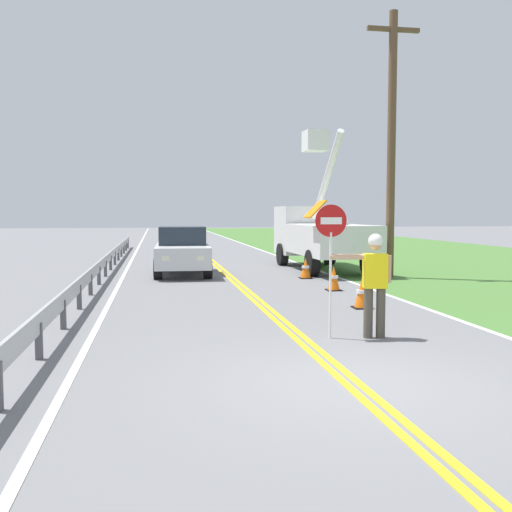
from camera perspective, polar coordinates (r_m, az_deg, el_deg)
ground_plane at (r=7.68m, az=9.44°, el=-12.31°), size 160.00×160.00×0.00m
grass_verge_right at (r=30.46m, az=17.70°, el=-0.03°), size 16.00×110.00×0.01m
centerline_yellow_left at (r=27.13m, az=-4.77°, el=-0.35°), size 0.11×110.00×0.01m
centerline_yellow_right at (r=27.15m, az=-4.40°, el=-0.34°), size 0.11×110.00×0.01m
edge_line_right at (r=27.70m, az=2.85°, el=-0.24°), size 0.12×110.00×0.01m
edge_line_left at (r=27.06m, az=-12.20°, el=-0.44°), size 0.12×110.00×0.01m
flagger_worker at (r=10.25m, az=11.61°, el=-2.19°), size 1.08×0.30×1.83m
stop_sign_paddle at (r=10.05m, az=7.40°, el=1.52°), size 0.56×0.04×2.33m
utility_bucket_truck at (r=22.64m, az=6.22°, el=2.29°), size 2.67×6.86×5.42m
oncoming_sedan_nearest at (r=20.54m, az=-7.28°, el=0.47°), size 2.03×4.16×1.70m
utility_pole_near at (r=20.11m, az=13.24°, el=11.03°), size 1.80×0.28×8.81m
traffic_cone_lead at (r=13.47m, az=10.41°, el=-3.68°), size 0.40×0.40×0.70m
traffic_cone_mid at (r=16.40m, az=7.69°, el=-2.24°), size 0.40×0.40×0.70m
traffic_cone_tail at (r=19.32m, az=4.92°, el=-1.23°), size 0.40×0.40×0.70m
guardrail_left_shoulder at (r=21.62m, az=-14.41°, el=-0.28°), size 0.10×32.00×0.71m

